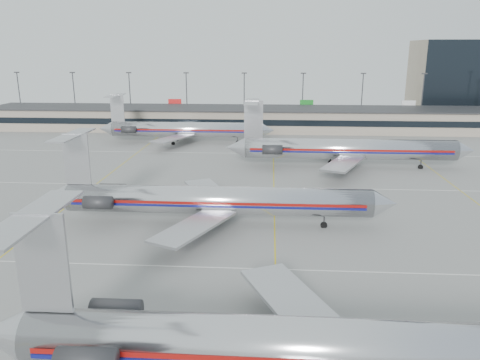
{
  "coord_description": "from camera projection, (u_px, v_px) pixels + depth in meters",
  "views": [
    {
      "loc": [
        -0.8,
        -34.22,
        21.86
      ],
      "look_at": [
        -4.84,
        28.02,
        4.5
      ],
      "focal_mm": 35.0,
      "sensor_mm": 36.0,
      "label": 1
    }
  ],
  "objects": [
    {
      "name": "ground",
      "position": [
        276.0,
        324.0,
        38.71
      ],
      "size": [
        260.0,
        260.0,
        0.0
      ],
      "primitive_type": "plane",
      "color": "gray",
      "rests_on": "ground"
    },
    {
      "name": "apron_markings",
      "position": [
        275.0,
        269.0,
        48.32
      ],
      "size": [
        160.0,
        0.15,
        0.02
      ],
      "primitive_type": "cube",
      "color": "silver",
      "rests_on": "ground"
    },
    {
      "name": "terminal",
      "position": [
        273.0,
        119.0,
        132.05
      ],
      "size": [
        162.0,
        17.0,
        6.25
      ],
      "color": "gray",
      "rests_on": "ground"
    },
    {
      "name": "light_mast_row",
      "position": [
        273.0,
        95.0,
        144.08
      ],
      "size": [
        163.6,
        0.4,
        15.28
      ],
      "color": "#38383D",
      "rests_on": "ground"
    },
    {
      "name": "distant_building",
      "position": [
        461.0,
        79.0,
        154.54
      ],
      "size": [
        30.0,
        20.0,
        25.0
      ],
      "primitive_type": "cube",
      "color": "tan",
      "rests_on": "ground"
    },
    {
      "name": "jet_foreground",
      "position": [
        316.0,
        345.0,
        30.02
      ],
      "size": [
        46.82,
        27.57,
        12.26
      ],
      "color": "silver",
      "rests_on": "ground"
    },
    {
      "name": "jet_second_row",
      "position": [
        210.0,
        200.0,
        59.62
      ],
      "size": [
        45.42,
        26.74,
        11.89
      ],
      "color": "silver",
      "rests_on": "ground"
    },
    {
      "name": "jet_third_row",
      "position": [
        344.0,
        149.0,
        89.09
      ],
      "size": [
        46.93,
        28.87,
        12.83
      ],
      "color": "silver",
      "rests_on": "ground"
    },
    {
      "name": "jet_back_row",
      "position": [
        183.0,
        129.0,
        113.12
      ],
      "size": [
        42.75,
        26.29,
        11.69
      ],
      "color": "silver",
      "rests_on": "ground"
    }
  ]
}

